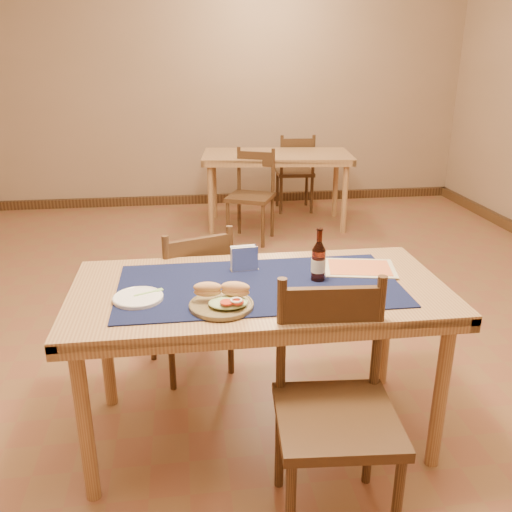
{
  "coord_description": "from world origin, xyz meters",
  "views": [
    {
      "loc": [
        -0.3,
        -2.91,
        1.68
      ],
      "look_at": [
        0.0,
        -0.7,
        0.85
      ],
      "focal_mm": 38.0,
      "sensor_mm": 36.0,
      "label": 1
    }
  ],
  "objects": [
    {
      "name": "menu_card",
      "position": [
        0.49,
        -0.68,
        0.76
      ],
      "size": [
        0.36,
        0.29,
        0.01
      ],
      "color": "beige",
      "rests_on": "placemat"
    },
    {
      "name": "side_plate",
      "position": [
        -0.5,
        -0.88,
        0.76
      ],
      "size": [
        0.2,
        0.2,
        0.02
      ],
      "color": "white",
      "rests_on": "placemat"
    },
    {
      "name": "baseboard",
      "position": [
        0.0,
        0.0,
        0.05
      ],
      "size": [
        6.0,
        7.0,
        0.1
      ],
      "color": "#49301A",
      "rests_on": "ground"
    },
    {
      "name": "placemat",
      "position": [
        0.0,
        -0.8,
        0.75
      ],
      "size": [
        1.2,
        0.6,
        0.01
      ],
      "primitive_type": "cube",
      "color": "#10173C",
      "rests_on": "main_table"
    },
    {
      "name": "chair_main_near",
      "position": [
        0.21,
        -1.31,
        0.48
      ],
      "size": [
        0.46,
        0.46,
        0.93
      ],
      "color": "#49301A",
      "rests_on": "ground"
    },
    {
      "name": "fork",
      "position": [
        -0.45,
        -0.85,
        0.77
      ],
      "size": [
        0.12,
        0.07,
        0.0
      ],
      "color": "#9DDE79",
      "rests_on": "side_plate"
    },
    {
      "name": "main_table",
      "position": [
        0.0,
        -0.8,
        0.67
      ],
      "size": [
        1.6,
        0.8,
        0.75
      ],
      "color": "#A8844F",
      "rests_on": "ground"
    },
    {
      "name": "chair_back_near",
      "position": [
        0.33,
        2.05,
        0.45
      ],
      "size": [
        0.52,
        0.52,
        0.86
      ],
      "color": "#49301A",
      "rests_on": "ground"
    },
    {
      "name": "napkin_holder",
      "position": [
        -0.04,
        -0.62,
        0.81
      ],
      "size": [
        0.13,
        0.06,
        0.11
      ],
      "color": "silver",
      "rests_on": "placemat"
    },
    {
      "name": "back_table",
      "position": [
        0.64,
        2.48,
        0.67
      ],
      "size": [
        1.55,
        0.9,
        0.75
      ],
      "color": "#A8844F",
      "rests_on": "ground"
    },
    {
      "name": "chair_back_far",
      "position": [
        0.94,
        3.0,
        0.45
      ],
      "size": [
        0.42,
        0.42,
        0.88
      ],
      "color": "#49301A",
      "rests_on": "ground"
    },
    {
      "name": "room",
      "position": [
        0.0,
        0.0,
        1.4
      ],
      "size": [
        6.04,
        7.04,
        2.84
      ],
      "color": "brown",
      "rests_on": "ground"
    },
    {
      "name": "sandwich_plate",
      "position": [
        -0.17,
        -1.0,
        0.78
      ],
      "size": [
        0.25,
        0.25,
        0.1
      ],
      "color": "brown",
      "rests_on": "placemat"
    },
    {
      "name": "chair_main_far",
      "position": [
        -0.29,
        -0.22,
        0.45
      ],
      "size": [
        0.51,
        0.51,
        0.87
      ],
      "color": "#49301A",
      "rests_on": "ground"
    },
    {
      "name": "beer_bottle",
      "position": [
        0.26,
        -0.78,
        0.84
      ],
      "size": [
        0.06,
        0.06,
        0.24
      ],
      "color": "#4D190D",
      "rests_on": "placemat"
    }
  ]
}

